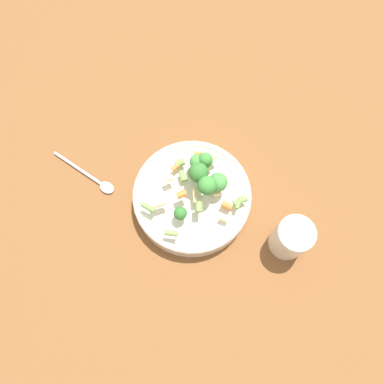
{
  "coord_description": "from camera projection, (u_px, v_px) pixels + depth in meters",
  "views": [
    {
      "loc": [
        0.13,
        0.22,
        0.8
      ],
      "look_at": [
        0.0,
        0.0,
        0.06
      ],
      "focal_mm": 35.0,
      "sensor_mm": 36.0,
      "label": 1
    }
  ],
  "objects": [
    {
      "name": "ground_plane",
      "position": [
        192.0,
        201.0,
        0.84
      ],
      "size": [
        3.0,
        3.0,
        0.0
      ],
      "primitive_type": "plane",
      "color": "brown"
    },
    {
      "name": "bowl",
      "position": [
        192.0,
        197.0,
        0.82
      ],
      "size": [
        0.26,
        0.26,
        0.05
      ],
      "color": "silver",
      "rests_on": "ground_plane"
    },
    {
      "name": "pasta_salad",
      "position": [
        202.0,
        179.0,
        0.76
      ],
      "size": [
        0.2,
        0.17,
        0.08
      ],
      "color": "#8CB766",
      "rests_on": "bowl"
    },
    {
      "name": "cup",
      "position": [
        291.0,
        238.0,
        0.76
      ],
      "size": [
        0.08,
        0.08,
        0.1
      ],
      "color": "silver",
      "rests_on": "ground_plane"
    },
    {
      "name": "spoon",
      "position": [
        94.0,
        179.0,
        0.85
      ],
      "size": [
        0.09,
        0.16,
        0.01
      ],
      "rotation": [
        0.0,
        0.0,
        8.31
      ],
      "color": "silver",
      "rests_on": "ground_plane"
    }
  ]
}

